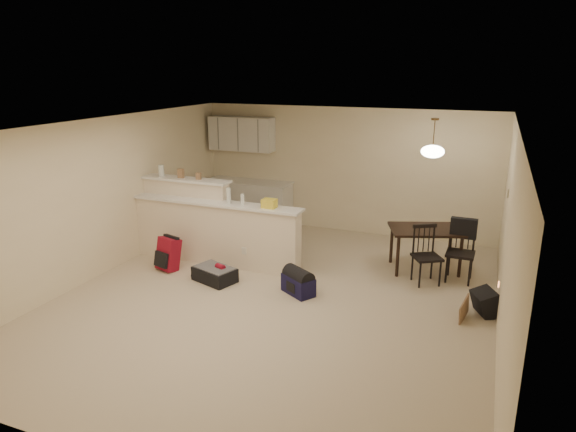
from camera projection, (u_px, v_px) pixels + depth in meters
The scene contains 20 objects.
room at pixel (276, 216), 7.16m from camera, with size 7.00×7.02×2.50m.
breakfast_bar at pixel (205, 226), 8.84m from camera, with size 3.08×0.58×1.39m.
upper_cabinets at pixel (242, 134), 10.72m from camera, with size 1.40×0.34×0.70m, color white.
kitchen_counter at pixel (249, 203), 10.94m from camera, with size 1.80×0.60×0.90m, color white.
thermostat at pixel (508, 193), 7.40m from camera, with size 0.02×0.12×0.12m, color beige.
jar at pixel (161, 171), 9.05m from camera, with size 0.10×0.10×0.20m, color silver.
cereal_box at pixel (181, 173), 8.91m from camera, with size 0.10×0.07×0.16m, color #936D4C.
small_box at pixel (199, 176), 8.79m from camera, with size 0.08×0.06×0.12m, color #936D4C.
bottle_a at pixel (229, 196), 8.41m from camera, with size 0.07×0.07×0.26m, color silver.
bottle_b at pixel (242, 199), 8.33m from camera, with size 0.06×0.06×0.18m, color silver.
bag_lump at pixel (269, 203), 8.16m from camera, with size 0.22×0.18×0.14m, color #936D4C.
dining_table at pixel (426, 234), 8.39m from camera, with size 1.34×1.11×0.72m.
pendant_lamp at pixel (433, 151), 8.00m from camera, with size 0.36×0.36×0.62m.
dining_chair_near at pixel (427, 256), 7.89m from camera, with size 0.40×0.38×0.92m, color black, non-canonical shape.
dining_chair_far at pixel (460, 252), 7.98m from camera, with size 0.42×0.40×0.96m, color black, non-canonical shape.
suitcase at pixel (215, 274), 8.07m from camera, with size 0.65×0.42×0.22m, color black.
red_backpack at pixel (168, 254), 8.50m from camera, with size 0.36×0.22×0.54m, color maroon.
navy_duffel at pixel (298, 285), 7.61m from camera, with size 0.51×0.28×0.28m, color #141239.
black_daypack at pixel (486, 303), 6.99m from camera, with size 0.38×0.26×0.33m, color black.
cardboard_sheet at pixel (464, 310), 6.81m from camera, with size 0.39×0.02×0.30m, color #936D4C.
Camera 1 is at (2.72, -6.31, 3.27)m, focal length 32.00 mm.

